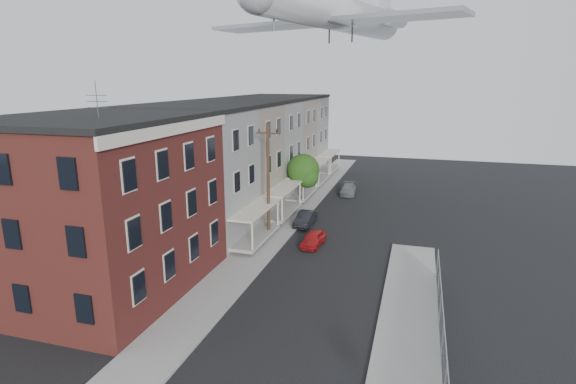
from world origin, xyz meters
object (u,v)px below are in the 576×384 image
(airplane, at_px, (339,13))
(street_tree, at_px, (304,172))
(utility_pole, at_px, (268,180))
(car_near, at_px, (313,239))
(car_mid, at_px, (305,219))
(car_far, at_px, (348,189))

(airplane, bearing_deg, street_tree, -163.17)
(utility_pole, height_order, airplane, airplane)
(car_near, xyz_separation_m, car_mid, (-1.80, 4.62, 0.04))
(car_mid, xyz_separation_m, car_far, (1.80, 11.88, -0.04))
(car_far, distance_m, airplane, 18.24)
(street_tree, distance_m, airplane, 14.96)
(utility_pole, distance_m, street_tree, 10.00)
(utility_pole, bearing_deg, street_tree, 88.11)
(utility_pole, bearing_deg, car_far, 76.46)
(utility_pole, xyz_separation_m, airplane, (3.23, 10.80, 13.42))
(street_tree, bearing_deg, utility_pole, -91.89)
(utility_pole, xyz_separation_m, car_mid, (2.00, 3.90, -4.08))
(utility_pole, xyz_separation_m, car_far, (3.80, 15.78, -4.12))
(utility_pole, distance_m, car_near, 5.65)
(car_mid, relative_size, car_far, 0.94)
(car_far, bearing_deg, airplane, -101.26)
(car_far, bearing_deg, car_near, -94.70)
(car_far, relative_size, airplane, 0.14)
(street_tree, relative_size, airplane, 0.19)
(car_mid, bearing_deg, car_near, -66.64)
(car_near, relative_size, car_mid, 0.90)
(street_tree, distance_m, car_mid, 6.87)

